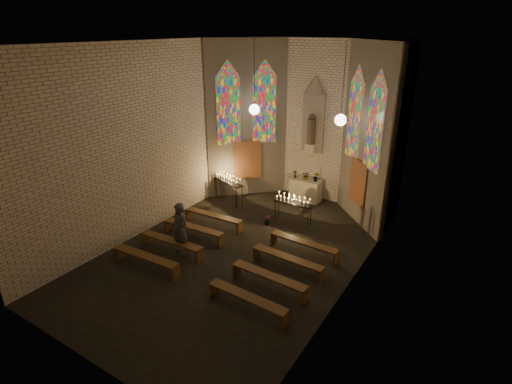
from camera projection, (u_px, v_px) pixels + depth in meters
floor at (238, 252)px, 14.18m from camera, size 12.00×12.00×0.00m
room at (286, 130)px, 15.38m from camera, size 8.22×12.43×7.00m
altar at (305, 190)px, 18.24m from camera, size 1.40×0.60×1.00m
flower_vase_left at (295, 174)px, 18.20m from camera, size 0.20×0.15×0.36m
flower_vase_center at (306, 175)px, 18.02m from camera, size 0.40×0.36×0.37m
flower_vase_right at (316, 177)px, 17.77m from camera, size 0.26×0.21×0.45m
aisle_flower_pot at (267, 220)px, 16.08m from camera, size 0.25×0.25×0.38m
votive_stand_left at (228, 180)px, 17.89m from camera, size 1.70×0.89×1.22m
votive_stand_right at (293, 201)px, 15.92m from camera, size 1.56×0.42×1.14m
pew_left_0 at (213, 217)px, 15.92m from camera, size 2.55×0.47×0.49m
pew_right_0 at (304, 243)px, 13.96m from camera, size 2.55×0.47×0.49m
pew_left_1 at (194, 229)px, 14.99m from camera, size 2.55×0.47×0.49m
pew_right_1 at (288, 259)px, 13.03m from camera, size 2.55×0.47×0.49m
pew_left_2 at (171, 242)px, 14.05m from camera, size 2.55×0.47×0.49m
pew_right_2 at (269, 277)px, 12.09m from camera, size 2.55×0.47×0.49m
pew_left_3 at (146, 258)px, 13.11m from camera, size 2.55×0.47×0.49m
pew_right_3 at (247, 298)px, 11.15m from camera, size 2.55×0.47×0.49m
visitor at (180, 229)px, 13.77m from camera, size 0.74×0.53×1.90m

